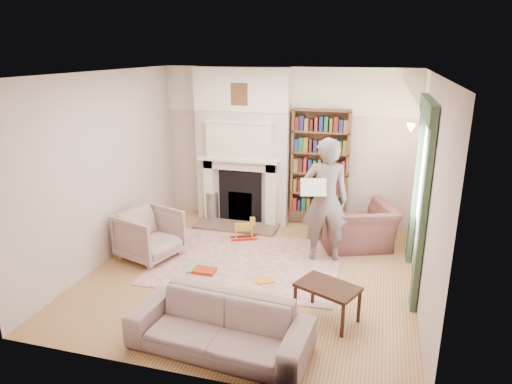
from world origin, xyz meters
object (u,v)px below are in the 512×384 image
(armchair_reading, at_px, (356,226))
(coffee_table, at_px, (327,302))
(paraffin_heater, at_px, (212,206))
(sofa, at_px, (220,326))
(man_reading, at_px, (325,201))
(rocking_horse, at_px, (244,229))
(armchair_left, at_px, (150,235))
(bookcase, at_px, (320,163))

(armchair_reading, height_order, coffee_table, armchair_reading)
(coffee_table, distance_m, paraffin_heater, 3.72)
(sofa, distance_m, man_reading, 2.70)
(sofa, height_order, rocking_horse, sofa)
(armchair_left, bearing_deg, sofa, -118.04)
(armchair_left, height_order, coffee_table, armchair_left)
(bookcase, height_order, coffee_table, bookcase)
(armchair_reading, xyz_separation_m, coffee_table, (-0.19, -2.23, -0.14))
(armchair_reading, relative_size, armchair_left, 1.35)
(armchair_reading, bearing_deg, bookcase, -68.60)
(man_reading, height_order, coffee_table, man_reading)
(rocking_horse, bearing_deg, armchair_reading, -16.09)
(sofa, xyz_separation_m, paraffin_heater, (-1.47, 3.63, -0.01))
(coffee_table, relative_size, rocking_horse, 1.57)
(armchair_left, xyz_separation_m, coffee_table, (2.84, -0.98, -0.15))
(bookcase, xyz_separation_m, sofa, (-0.49, -3.89, -0.89))
(armchair_left, bearing_deg, paraffin_heater, 6.84)
(bookcase, relative_size, man_reading, 0.98)
(rocking_horse, bearing_deg, man_reading, -38.30)
(bookcase, distance_m, man_reading, 1.43)
(armchair_left, xyz_separation_m, rocking_horse, (1.19, 1.03, -0.18))
(coffee_table, bearing_deg, bookcase, 124.24)
(armchair_reading, relative_size, sofa, 0.57)
(armchair_reading, xyz_separation_m, man_reading, (-0.45, -0.60, 0.59))
(man_reading, xyz_separation_m, coffee_table, (0.26, -1.63, -0.72))
(sofa, distance_m, coffee_table, 1.35)
(bookcase, distance_m, coffee_table, 3.21)
(armchair_left, bearing_deg, coffee_table, -91.36)
(sofa, bearing_deg, armchair_reading, 73.78)
(armchair_reading, bearing_deg, coffee_table, 63.75)
(armchair_left, xyz_separation_m, paraffin_heater, (0.34, 1.78, -0.10))
(armchair_left, relative_size, man_reading, 0.43)
(armchair_reading, distance_m, coffee_table, 2.24)
(man_reading, bearing_deg, rocking_horse, -29.89)
(rocking_horse, bearing_deg, armchair_left, -162.05)
(sofa, relative_size, man_reading, 1.02)
(paraffin_heater, bearing_deg, coffee_table, -47.86)
(sofa, height_order, man_reading, man_reading)
(sofa, xyz_separation_m, coffee_table, (1.03, 0.87, -0.06))
(armchair_reading, height_order, sofa, armchair_reading)
(bookcase, distance_m, paraffin_heater, 2.17)
(armchair_reading, height_order, rocking_horse, armchair_reading)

